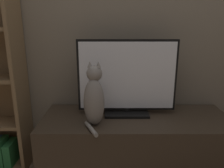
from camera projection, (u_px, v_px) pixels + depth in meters
The scene contains 4 objects.
wall_back at pixel (135, 17), 1.84m from camera, with size 4.80×0.05×2.60m.
tv_stand at pixel (136, 147), 1.80m from camera, with size 1.49×0.56×0.53m.
tv at pixel (128, 79), 1.72m from camera, with size 0.78×0.21×0.60m.
cat at pixel (95, 98), 1.55m from camera, with size 0.17×0.29×0.46m.
Camera 1 is at (-0.19, -0.70, 1.25)m, focal length 35.00 mm.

